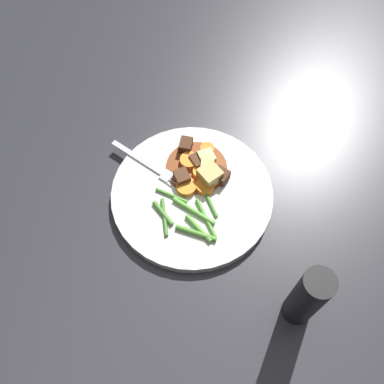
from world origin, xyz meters
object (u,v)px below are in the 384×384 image
(potato_chunk_1, at_px, (210,176))
(carrot_slice_3, at_px, (189,161))
(meat_chunk_1, at_px, (221,176))
(fork, at_px, (153,167))
(pepper_mill, at_px, (307,298))
(carrot_slice_4, at_px, (186,187))
(carrot_slice_1, at_px, (207,149))
(potato_chunk_2, at_px, (207,165))
(dinner_plate, at_px, (192,194))
(meat_chunk_3, at_px, (198,161))
(meat_chunk_0, at_px, (186,146))
(carrot_slice_0, at_px, (205,186))
(carrot_slice_2, at_px, (202,173))
(meat_chunk_2, at_px, (182,177))
(potato_chunk_0, at_px, (207,158))

(potato_chunk_1, bearing_deg, carrot_slice_3, 54.72)
(meat_chunk_1, xyz_separation_m, fork, (0.00, 0.12, -0.01))
(carrot_slice_3, relative_size, fork, 0.20)
(pepper_mill, bearing_deg, carrot_slice_4, 48.89)
(carrot_slice_1, relative_size, pepper_mill, 0.18)
(potato_chunk_2, bearing_deg, carrot_slice_3, 79.03)
(dinner_plate, relative_size, carrot_slice_3, 8.42)
(meat_chunk_3, bearing_deg, meat_chunk_0, 43.12)
(dinner_plate, height_order, carrot_slice_0, carrot_slice_0)
(carrot_slice_4, bearing_deg, carrot_slice_3, 3.90)
(carrot_slice_0, relative_size, carrot_slice_2, 1.06)
(carrot_slice_4, xyz_separation_m, potato_chunk_1, (0.02, -0.04, 0.01))
(fork, relative_size, pepper_mill, 1.12)
(meat_chunk_2, height_order, fork, meat_chunk_2)
(carrot_slice_3, relative_size, meat_chunk_2, 1.25)
(potato_chunk_0, height_order, potato_chunk_1, potato_chunk_1)
(meat_chunk_3, height_order, fork, meat_chunk_3)
(potato_chunk_1, bearing_deg, carrot_slice_1, 12.43)
(potato_chunk_0, xyz_separation_m, potato_chunk_1, (-0.04, -0.01, 0.00))
(carrot_slice_2, bearing_deg, meat_chunk_3, 23.88)
(meat_chunk_0, bearing_deg, meat_chunk_2, -176.28)
(meat_chunk_3, bearing_deg, carrot_slice_1, -21.16)
(carrot_slice_3, height_order, meat_chunk_1, meat_chunk_1)
(meat_chunk_1, xyz_separation_m, pepper_mill, (-0.20, -0.14, 0.05))
(meat_chunk_3, xyz_separation_m, fork, (-0.02, 0.08, -0.01))
(carrot_slice_3, distance_m, meat_chunk_3, 0.02)
(carrot_slice_0, xyz_separation_m, carrot_slice_3, (0.05, 0.04, 0.00))
(carrot_slice_1, relative_size, potato_chunk_2, 0.92)
(fork, bearing_deg, carrot_slice_4, -116.06)
(dinner_plate, height_order, potato_chunk_1, potato_chunk_1)
(carrot_slice_3, bearing_deg, carrot_slice_2, -128.77)
(carrot_slice_0, bearing_deg, potato_chunk_2, 2.90)
(carrot_slice_0, height_order, carrot_slice_1, same)
(potato_chunk_2, relative_size, meat_chunk_0, 1.05)
(carrot_slice_1, distance_m, pepper_mill, 0.32)
(potato_chunk_1, bearing_deg, potato_chunk_0, 16.62)
(carrot_slice_1, relative_size, carrot_slice_3, 0.78)
(carrot_slice_0, height_order, fork, carrot_slice_0)
(potato_chunk_0, bearing_deg, carrot_slice_2, 171.19)
(fork, bearing_deg, pepper_mill, -127.89)
(carrot_slice_1, relative_size, potato_chunk_0, 0.97)
(carrot_slice_4, bearing_deg, meat_chunk_0, 10.02)
(carrot_slice_1, relative_size, meat_chunk_0, 0.97)
(dinner_plate, height_order, carrot_slice_3, carrot_slice_3)
(fork, bearing_deg, meat_chunk_3, -75.08)
(dinner_plate, distance_m, meat_chunk_1, 0.06)
(potato_chunk_0, bearing_deg, carrot_slice_4, 156.70)
(potato_chunk_2, distance_m, meat_chunk_1, 0.03)
(potato_chunk_0, bearing_deg, dinner_plate, 166.88)
(dinner_plate, height_order, meat_chunk_0, meat_chunk_0)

